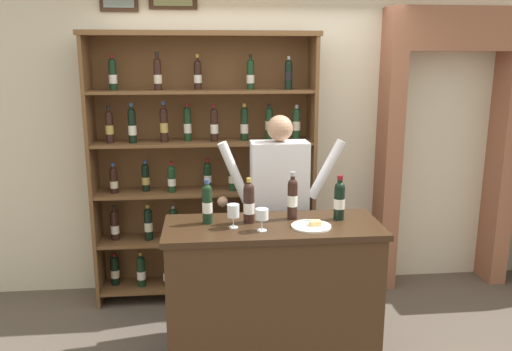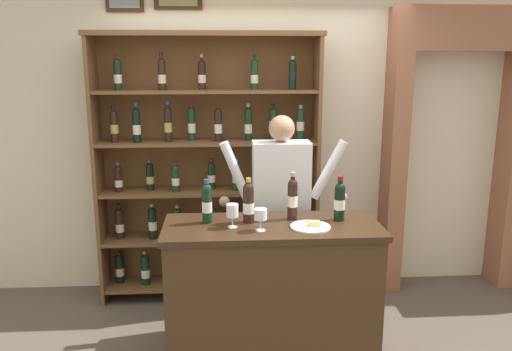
% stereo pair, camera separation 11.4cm
% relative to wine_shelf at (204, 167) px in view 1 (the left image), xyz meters
% --- Properties ---
extents(back_wall, '(12.00, 0.19, 3.60)m').
position_rel_wine_shelf_xyz_m(back_wall, '(0.41, 0.30, 0.63)').
color(back_wall, beige).
rests_on(back_wall, ground).
extents(wine_shelf, '(1.90, 0.36, 2.28)m').
position_rel_wine_shelf_xyz_m(wine_shelf, '(0.00, 0.00, 0.00)').
color(wine_shelf, brown).
rests_on(wine_shelf, ground).
extents(archway_doorway, '(1.22, 0.45, 2.50)m').
position_rel_wine_shelf_xyz_m(archway_doorway, '(2.18, 0.16, 0.27)').
color(archway_doorway, '#935B42').
rests_on(archway_doorway, ground).
extents(tasting_counter, '(1.43, 0.58, 1.01)m').
position_rel_wine_shelf_xyz_m(tasting_counter, '(0.44, -1.12, -0.66)').
color(tasting_counter, '#422B19').
rests_on(tasting_counter, ground).
extents(shopkeeper, '(0.97, 0.22, 1.67)m').
position_rel_wine_shelf_xyz_m(shopkeeper, '(0.56, -0.61, -0.13)').
color(shopkeeper, '#2D3347').
rests_on(shopkeeper, ground).
extents(tasting_bottle_bianco, '(0.07, 0.07, 0.30)m').
position_rel_wine_shelf_xyz_m(tasting_bottle_bianco, '(0.02, -1.06, -0.01)').
color(tasting_bottle_bianco, black).
rests_on(tasting_bottle_bianco, tasting_counter).
extents(tasting_bottle_rosso, '(0.07, 0.07, 0.30)m').
position_rel_wine_shelf_xyz_m(tasting_bottle_rosso, '(0.29, -1.06, -0.01)').
color(tasting_bottle_rosso, black).
rests_on(tasting_bottle_rosso, tasting_counter).
extents(tasting_bottle_prosecco, '(0.07, 0.07, 0.33)m').
position_rel_wine_shelf_xyz_m(tasting_bottle_prosecco, '(0.59, -1.01, -0.00)').
color(tasting_bottle_prosecco, black).
rests_on(tasting_bottle_prosecco, tasting_counter).
extents(tasting_bottle_grappa, '(0.07, 0.07, 0.30)m').
position_rel_wine_shelf_xyz_m(tasting_bottle_grappa, '(0.90, -1.06, -0.01)').
color(tasting_bottle_grappa, black).
rests_on(tasting_bottle_grappa, tasting_counter).
extents(wine_glass_right, '(0.08, 0.08, 0.14)m').
position_rel_wine_shelf_xyz_m(wine_glass_right, '(0.36, -1.24, -0.05)').
color(wine_glass_right, silver).
rests_on(wine_glass_right, tasting_counter).
extents(wine_glass_left, '(0.08, 0.08, 0.16)m').
position_rel_wine_shelf_xyz_m(wine_glass_left, '(0.18, -1.16, -0.04)').
color(wine_glass_left, silver).
rests_on(wine_glass_left, tasting_counter).
extents(cheese_plate, '(0.26, 0.26, 0.04)m').
position_rel_wine_shelf_xyz_m(cheese_plate, '(0.68, -1.20, -0.14)').
color(cheese_plate, white).
rests_on(cheese_plate, tasting_counter).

